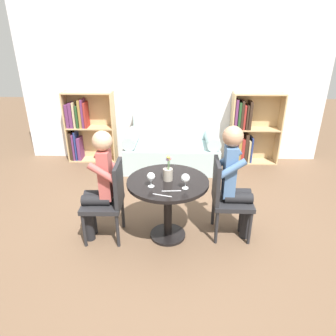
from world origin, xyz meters
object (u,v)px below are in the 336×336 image
(chair_left, at_px, (109,198))
(wine_glass_right, at_px, (185,178))
(wine_glass_left, at_px, (151,177))
(flower_vase, at_px, (168,172))
(bookshelf_left, at_px, (85,126))
(bookshelf_right, at_px, (248,131))
(person_left, at_px, (99,184))
(couch, at_px, (172,149))
(person_right, at_px, (236,180))
(chair_right, at_px, (226,196))

(chair_left, distance_m, wine_glass_right, 0.88)
(wine_glass_left, relative_size, flower_vase, 0.54)
(bookshelf_left, xyz_separation_m, bookshelf_right, (2.85, -0.00, -0.06))
(bookshelf_left, bearing_deg, wine_glass_right, -54.47)
(person_left, distance_m, wine_glass_left, 0.59)
(couch, bearing_deg, bookshelf_left, 170.12)
(person_right, height_order, wine_glass_left, person_right)
(bookshelf_left, relative_size, chair_right, 1.36)
(bookshelf_left, height_order, chair_left, bookshelf_left)
(bookshelf_left, xyz_separation_m, flower_vase, (1.54, -2.23, 0.18))
(couch, height_order, chair_left, couch)
(chair_left, xyz_separation_m, flower_vase, (0.64, 0.03, 0.30))
(chair_left, bearing_deg, bookshelf_right, 138.18)
(wine_glass_left, bearing_deg, bookshelf_left, 120.05)
(couch, xyz_separation_m, chair_left, (-0.63, -1.99, 0.18))
(wine_glass_left, bearing_deg, wine_glass_right, -4.51)
(chair_right, bearing_deg, person_right, -90.23)
(person_right, bearing_deg, chair_right, 89.77)
(person_right, bearing_deg, person_left, 94.19)
(chair_right, height_order, wine_glass_left, chair_right)
(bookshelf_right, height_order, flower_vase, bookshelf_right)
(person_right, distance_m, wine_glass_right, 0.60)
(couch, bearing_deg, wine_glass_right, -85.23)
(chair_left, distance_m, chair_right, 1.27)
(chair_right, relative_size, person_right, 0.70)
(bookshelf_right, bearing_deg, person_left, -131.98)
(person_right, xyz_separation_m, flower_vase, (-0.72, -0.06, 0.11))
(chair_left, bearing_deg, chair_right, 93.24)
(flower_vase, bearing_deg, wine_glass_right, -45.45)
(chair_right, xyz_separation_m, wine_glass_right, (-0.46, -0.24, 0.32))
(couch, height_order, bookshelf_right, bookshelf_right)
(bookshelf_right, xyz_separation_m, flower_vase, (-1.31, -2.22, 0.24))
(couch, distance_m, wine_glass_right, 2.20)
(couch, distance_m, flower_vase, 2.02)
(person_right, xyz_separation_m, wine_glass_right, (-0.54, -0.24, 0.12))
(person_left, relative_size, wine_glass_left, 8.15)
(person_right, bearing_deg, wine_glass_left, 103.68)
(person_left, bearing_deg, bookshelf_right, 136.95)
(bookshelf_right, relative_size, person_left, 0.98)
(bookshelf_left, xyz_separation_m, wine_glass_right, (1.72, -2.40, 0.20))
(bookshelf_left, xyz_separation_m, chair_left, (0.90, -2.26, -0.12))
(bookshelf_left, distance_m, wine_glass_right, 2.96)
(person_right, height_order, flower_vase, person_right)
(person_left, bearing_deg, bookshelf_left, -161.28)
(bookshelf_left, relative_size, flower_vase, 4.28)
(bookshelf_right, height_order, chair_right, bookshelf_right)
(bookshelf_left, bearing_deg, couch, -9.88)
(bookshelf_left, distance_m, bookshelf_right, 2.85)
(bookshelf_left, xyz_separation_m, wine_glass_left, (1.38, -2.38, 0.19))
(chair_right, height_order, wine_glass_right, chair_right)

